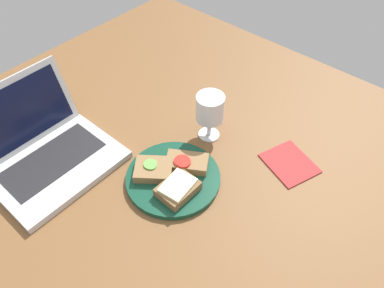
{
  "coord_description": "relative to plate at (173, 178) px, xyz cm",
  "views": [
    {
      "loc": [
        -46.92,
        -51.26,
        81.91
      ],
      "look_at": [
        5.04,
        -5.77,
        8.0
      ],
      "focal_mm": 35.0,
      "sensor_mm": 36.0,
      "label": 1
    }
  ],
  "objects": [
    {
      "name": "sandwich_with_cucumber",
      "position": [
        -2.4,
        4.69,
        2.09
      ],
      "size": [
        12.11,
        12.44,
        2.89
      ],
      "color": "#937047",
      "rests_on": "plate"
    },
    {
      "name": "wooden_table",
      "position": [
        4.53,
        7.53,
        -2.3
      ],
      "size": [
        140.0,
        140.0,
        3.0
      ],
      "primitive_type": "cube",
      "color": "brown",
      "rests_on": "ground"
    },
    {
      "name": "sandwich_with_tomato",
      "position": [
        5.07,
        -0.23,
        2.12
      ],
      "size": [
        11.31,
        12.79,
        2.97
      ],
      "color": "#937047",
      "rests_on": "plate"
    },
    {
      "name": "napkin",
      "position": [
        25.14,
        -20.27,
        -0.6
      ],
      "size": [
        15.49,
        16.62,
        0.4
      ],
      "primitive_type": "cube",
      "rotation": [
        0.0,
        0.0,
        -0.34
      ],
      "color": "#B23333",
      "rests_on": "wooden_table"
    },
    {
      "name": "laptop",
      "position": [
        -17.75,
        29.87,
        2.97
      ],
      "size": [
        32.63,
        29.07,
        20.81
      ],
      "color": "silver",
      "rests_on": "wooden_table"
    },
    {
      "name": "sandwich_with_cheese",
      "position": [
        -2.83,
        -4.4,
        2.33
      ],
      "size": [
        10.14,
        7.8,
        3.23
      ],
      "color": "brown",
      "rests_on": "plate"
    },
    {
      "name": "wine_glass",
      "position": [
        19.15,
        3.53,
        9.18
      ],
      "size": [
        7.97,
        7.97,
        14.48
      ],
      "color": "white",
      "rests_on": "wooden_table"
    },
    {
      "name": "plate",
      "position": [
        0.0,
        0.0,
        0.0
      ],
      "size": [
        24.91,
        24.91,
        1.59
      ],
      "primitive_type": "cylinder",
      "color": "#144733",
      "rests_on": "wooden_table"
    }
  ]
}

